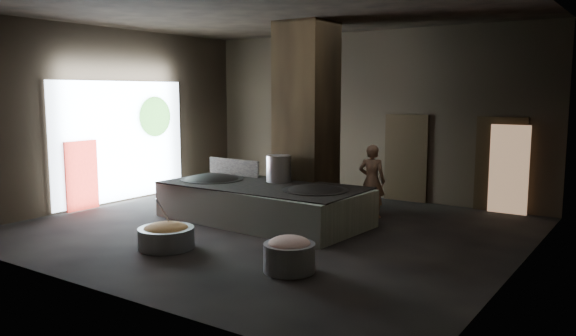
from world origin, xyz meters
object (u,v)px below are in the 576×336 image
Objects in this scene: stock_pot at (279,169)px; meat_basin at (289,257)px; wok_left at (212,183)px; wok_right at (315,194)px; hearth_platform at (263,203)px; veg_basin at (166,238)px; cook at (372,181)px.

stock_pot reaches higher than meat_basin.
wok_left reaches higher than wok_right.
hearth_platform is 4.48× the size of veg_basin.
hearth_platform is 3.17× the size of wok_left.
wok_left is 1.07× the size of wok_right.
hearth_platform is 2.76m from veg_basin.
wok_left reaches higher than hearth_platform.
veg_basin is 2.66m from meat_basin.
veg_basin is 1.23× the size of meat_basin.
stock_pot is 0.58× the size of veg_basin.
wok_left reaches higher than meat_basin.
wok_right is at bearing 113.15° from meat_basin.
cook reaches higher than hearth_platform.
stock_pot reaches higher than wok_left.
meat_basin is at bearing -52.31° from stock_pot.
stock_pot is at bearing 88.06° from hearth_platform.
wok_right reaches higher than meat_basin.
wok_right is 3.23m from veg_basin.
hearth_platform is 3.60m from meat_basin.
wok_right is 2.25× the size of stock_pot.
stock_pot is (-1.30, 0.50, 0.38)m from wok_right.
wok_right is 1.44m from stock_pot.
wok_right is at bearing -21.04° from stock_pot.
wok_left is 1.41× the size of veg_basin.
veg_basin is at bearing -64.73° from wok_left.
wok_right is at bearing 62.57° from cook.
cook is at bearing 73.87° from wok_right.
veg_basin is (1.27, -2.70, -0.56)m from wok_left.
wok_right is 2.93m from meat_basin.
wok_left is 3.03m from veg_basin.
stock_pot is 0.72× the size of meat_basin.
wok_left is 2.42× the size of stock_pot.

